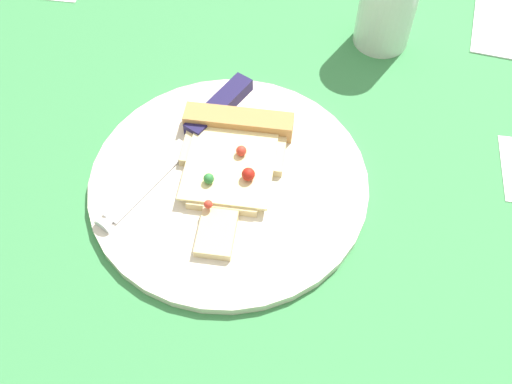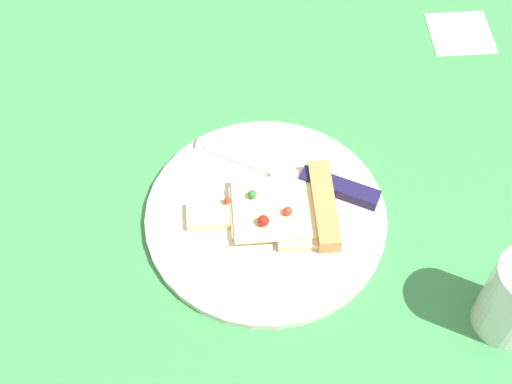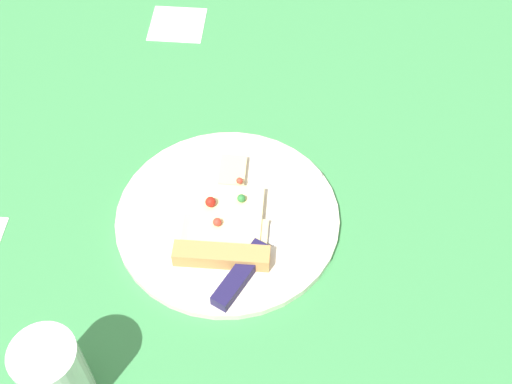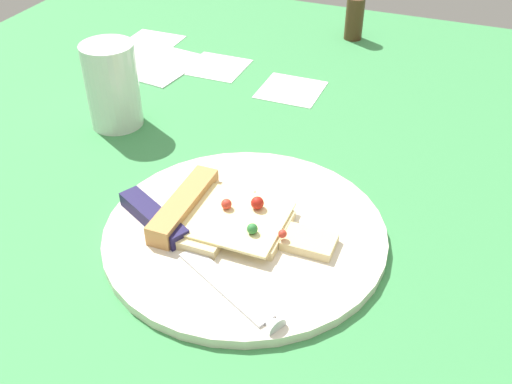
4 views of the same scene
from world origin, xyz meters
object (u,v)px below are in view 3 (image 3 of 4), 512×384
Objects in this scene: plate at (228,217)px; pizza_slice at (225,228)px; knife at (261,248)px; drinking_glass at (55,376)px.

plate is 2.91cm from pizza_slice.
pizza_slice reaches higher than knife.
drinking_glass is at bearing 148.70° from plate.
knife reaches higher than plate.
pizza_slice is 27.65cm from drinking_glass.
drinking_glass is (-25.26, 15.36, 5.13)cm from plate.
plate is 30.01cm from drinking_glass.
pizza_slice reaches higher than plate.
plate is at bearing 89.61° from pizza_slice.
knife is (-5.21, -4.75, 1.14)cm from plate.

